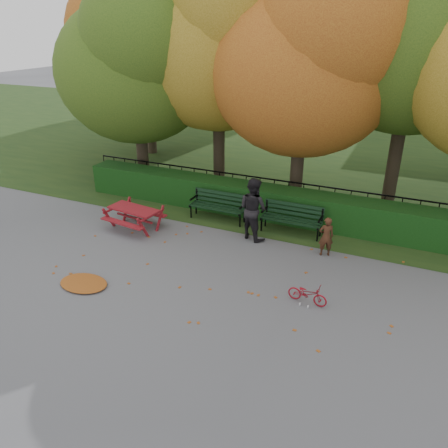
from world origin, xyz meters
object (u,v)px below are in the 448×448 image
at_px(tree_c, 314,56).
at_px(bicycle, 307,294).
at_px(child, 326,237).
at_px(tree_f, 147,23).
at_px(adult, 253,209).
at_px(tree_d, 433,13).
at_px(tree_a, 139,61).
at_px(bench_right, 292,216).
at_px(picnic_table, 134,213).
at_px(tree_b, 225,33).
at_px(bench_left, 219,204).

distance_m(tree_c, bicycle, 7.43).
bearing_deg(tree_c, child, -65.53).
relative_size(tree_f, bicycle, 10.14).
bearing_deg(adult, tree_d, -107.79).
height_order(tree_c, adult, tree_c).
relative_size(tree_a, child, 6.78).
bearing_deg(tree_f, adult, -41.01).
bearing_deg(tree_a, child, -20.89).
xyz_separation_m(child, adult, (-2.16, 0.19, 0.36)).
bearing_deg(bicycle, adult, 47.15).
bearing_deg(child, tree_a, -45.57).
bearing_deg(adult, bench_right, -116.81).
height_order(bench_right, bicycle, bench_right).
bearing_deg(picnic_table, tree_a, 124.93).
distance_m(bench_right, adult, 1.30).
xyz_separation_m(tree_a, bench_right, (6.29, -1.88, -4.00)).
relative_size(tree_b, picnic_table, 5.15).
relative_size(tree_a, bench_left, 4.16).
height_order(bench_left, bench_right, same).
bearing_deg(tree_a, bicycle, -34.50).
xyz_separation_m(tree_c, tree_f, (-7.97, 3.28, 0.87)).
relative_size(bench_right, bicycle, 1.99).
distance_m(tree_b, bench_left, 5.87).
bearing_deg(picnic_table, adult, 21.80).
distance_m(tree_d, picnic_table, 10.45).
bearing_deg(tree_d, tree_f, 169.67).
xyz_separation_m(tree_b, child, (4.75, -4.03, -4.85)).
relative_size(tree_c, bench_right, 4.44).
relative_size(bench_right, child, 1.63).
xyz_separation_m(bench_left, adult, (1.45, -0.80, 0.39)).
height_order(tree_a, tree_f, tree_f).
bearing_deg(bicycle, tree_c, 21.37).
xyz_separation_m(tree_c, child, (1.48, -3.25, -4.27)).
distance_m(bench_right, picnic_table, 4.74).
relative_size(child, adult, 0.60).
distance_m(tree_a, tree_d, 9.33).
xyz_separation_m(bench_left, bicycle, (3.74, -3.37, -0.28)).
bearing_deg(tree_d, tree_c, -157.39).
distance_m(bench_right, bicycle, 3.63).
relative_size(tree_d, child, 8.68).
xyz_separation_m(tree_f, adult, (7.29, -6.34, -4.78)).
bearing_deg(bench_left, tree_c, 46.64).
distance_m(picnic_table, bicycle, 6.02).
distance_m(bench_left, child, 3.74).
relative_size(picnic_table, bicycle, 1.88).
height_order(tree_c, bench_right, tree_c).
bearing_deg(adult, bench_left, -5.93).
bearing_deg(bicycle, bench_left, 53.46).
bearing_deg(tree_c, bench_left, -133.36).
bearing_deg(bench_right, child, -39.14).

